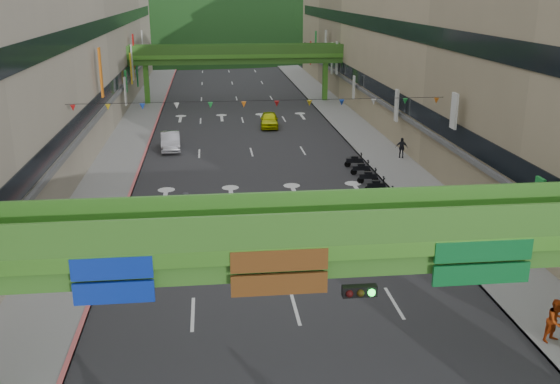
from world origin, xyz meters
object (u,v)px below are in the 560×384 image
overpass_near (354,262)px  scooter_rider_mid (286,210)px  car_yellow (269,120)px  car_silver (170,141)px  pedestrian_red (555,324)px

overpass_near → scooter_rider_mid: size_ratio=15.27×
scooter_rider_mid → car_yellow: bearing=86.5°
overpass_near → car_yellow: bearing=88.0°
overpass_near → car_silver: 37.42m
car_yellow → car_silver: bearing=-134.1°
pedestrian_red → scooter_rider_mid: bearing=101.6°
overpass_near → car_yellow: size_ratio=6.27×
car_silver → pedestrian_red: 37.64m
overpass_near → scooter_rider_mid: overpass_near is taller
scooter_rider_mid → overpass_near: bearing=-89.7°
car_silver → overpass_near: bearing=-81.4°
scooter_rider_mid → pedestrian_red: scooter_rider_mid is taller
scooter_rider_mid → pedestrian_red: (8.94, -14.41, -0.03)m
scooter_rider_mid → car_yellow: size_ratio=0.41×
overpass_near → car_silver: overpass_near is taller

